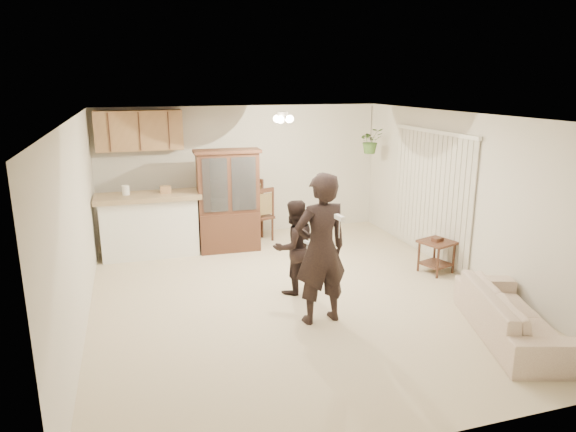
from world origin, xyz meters
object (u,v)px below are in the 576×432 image
object	(u,v)px
chair_hutch_left	(247,222)
china_hutch	(228,202)
side_table	(436,256)
adult	(321,253)
child	(294,247)
chair_bar	(196,230)
chair_hutch_right	(259,225)
sofa	(513,308)

from	to	relation	value
chair_hutch_left	china_hutch	bearing A→B (deg)	-74.00
side_table	adult	bearing A→B (deg)	-155.78
child	china_hutch	distance (m)	2.23
side_table	chair_bar	distance (m)	4.33
child	chair_hutch_right	bearing A→B (deg)	-109.18
adult	china_hutch	size ratio (longest dim) A/B	0.99
adult	chair_hutch_left	distance (m)	3.78
child	china_hutch	size ratio (longest dim) A/B	0.75
child	chair_bar	world-z (taller)	child
china_hutch	side_table	distance (m)	3.63
sofa	side_table	size ratio (longest dim) A/B	3.16
side_table	chair_hutch_left	xyz separation A→B (m)	(-2.46, 2.68, 0.06)
adult	chair_hutch_right	world-z (taller)	adult
china_hutch	sofa	bearing A→B (deg)	-56.45
china_hutch	chair_hutch_right	size ratio (longest dim) A/B	1.74
chair_bar	adult	bearing A→B (deg)	-60.56
side_table	chair_bar	world-z (taller)	chair_bar
adult	chair_hutch_right	xyz separation A→B (m)	(0.09, 3.56, -0.61)
sofa	china_hutch	xyz separation A→B (m)	(-2.58, 4.18, 0.53)
side_table	chair_hutch_right	world-z (taller)	chair_hutch_right
child	china_hutch	xyz separation A→B (m)	(-0.52, 2.15, 0.22)
sofa	chair_hutch_left	distance (m)	5.24
child	chair_hutch_right	world-z (taller)	child
chair_hutch_left	chair_hutch_right	size ratio (longest dim) A/B	1.11
sofa	china_hutch	size ratio (longest dim) A/B	1.04
sofa	chair_hutch_left	bearing A→B (deg)	41.44
sofa	child	size ratio (longest dim) A/B	1.39
chair_bar	sofa	bearing A→B (deg)	-43.72
child	side_table	distance (m)	2.43
adult	chair_bar	size ratio (longest dim) A/B	1.98
sofa	chair_bar	distance (m)	5.66
child	chair_bar	bearing A→B (deg)	-85.09
adult	child	world-z (taller)	adult
adult	side_table	xyz separation A→B (m)	(2.36, 1.06, -0.63)
sofa	adult	distance (m)	2.34
chair_hutch_left	sofa	bearing A→B (deg)	-13.52
child	china_hutch	bearing A→B (deg)	-92.80
side_table	chair_hutch_right	distance (m)	3.38
side_table	chair_bar	size ratio (longest dim) A/B	0.65
adult	china_hutch	distance (m)	3.18
sofa	china_hutch	world-z (taller)	china_hutch
adult	side_table	distance (m)	2.66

